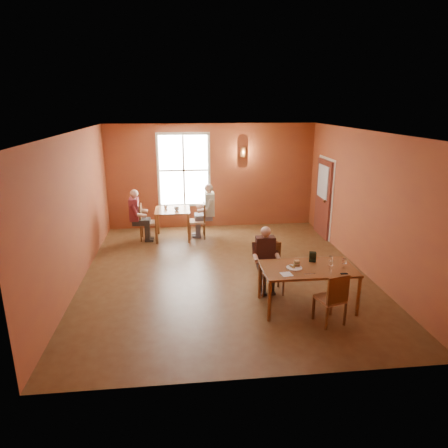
{
  "coord_description": "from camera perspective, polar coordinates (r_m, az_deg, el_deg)",
  "views": [
    {
      "loc": [
        -0.9,
        -7.94,
        3.53
      ],
      "look_at": [
        0.0,
        0.2,
        1.05
      ],
      "focal_mm": 32.0,
      "sensor_mm": 36.0,
      "label": 1
    }
  ],
  "objects": [
    {
      "name": "diner_white",
      "position": [
        10.79,
        -3.75,
        1.65
      ],
      "size": [
        0.57,
        0.57,
        1.41
      ],
      "primitive_type": null,
      "rotation": [
        0.0,
        0.0,
        1.57
      ],
      "color": "white",
      "rests_on": "ground"
    },
    {
      "name": "wall_back",
      "position": [
        11.65,
        -1.79,
        6.81
      ],
      "size": [
        6.0,
        0.04,
        3.0
      ],
      "primitive_type": "cube",
      "color": "brown",
      "rests_on": "ground"
    },
    {
      "name": "door",
      "position": [
        11.21,
        13.92,
        3.57
      ],
      "size": [
        0.12,
        1.04,
        2.1
      ],
      "primitive_type": "cube",
      "color": "maroon",
      "rests_on": "ground"
    },
    {
      "name": "second_table",
      "position": [
        10.87,
        -7.3,
        0.0
      ],
      "size": [
        0.92,
        0.92,
        0.81
      ],
      "primitive_type": null,
      "color": "brown",
      "rests_on": "ground"
    },
    {
      "name": "sunglasses",
      "position": [
        7.1,
        16.79,
        -6.79
      ],
      "size": [
        0.12,
        0.04,
        0.01
      ],
      "primitive_type": "cube",
      "rotation": [
        0.0,
        0.0,
        0.03
      ],
      "color": "black",
      "rests_on": "main_table"
    },
    {
      "name": "cup_b",
      "position": [
        10.86,
        -8.36,
        2.43
      ],
      "size": [
        0.14,
        0.14,
        0.1
      ],
      "primitive_type": "imported",
      "rotation": [
        0.0,
        0.0,
        -0.36
      ],
      "color": "white",
      "rests_on": "second_table"
    },
    {
      "name": "goblet_b",
      "position": [
        7.32,
        16.78,
        -5.36
      ],
      "size": [
        0.09,
        0.09,
        0.18
      ],
      "primitive_type": null,
      "rotation": [
        0.0,
        0.0,
        -0.2
      ],
      "color": "white",
      "rests_on": "main_table"
    },
    {
      "name": "goblet_c",
      "position": [
        7.17,
        14.96,
        -5.67
      ],
      "size": [
        0.1,
        0.1,
        0.19
      ],
      "primitive_type": null,
      "rotation": [
        0.0,
        0.0,
        0.42
      ],
      "color": "white",
      "rests_on": "main_table"
    },
    {
      "name": "wall_right",
      "position": [
        9.07,
        19.36,
        2.96
      ],
      "size": [
        0.04,
        7.0,
        3.0
      ],
      "primitive_type": "cube",
      "color": "brown",
      "rests_on": "ground"
    },
    {
      "name": "main_table",
      "position": [
        7.37,
        11.76,
        -8.83
      ],
      "size": [
        1.63,
        0.92,
        0.76
      ],
      "primitive_type": null,
      "color": "brown",
      "rests_on": "ground"
    },
    {
      "name": "ground",
      "position": [
        8.74,
        0.14,
        -6.99
      ],
      "size": [
        6.0,
        7.0,
        0.01
      ],
      "primitive_type": "cube",
      "color": "brown",
      "rests_on": "ground"
    },
    {
      "name": "knife",
      "position": [
        6.96,
        12.16,
        -6.98
      ],
      "size": [
        0.2,
        0.02,
        0.0
      ],
      "primitive_type": "cube",
      "rotation": [
        0.0,
        0.0,
        0.01
      ],
      "color": "white",
      "rests_on": "main_table"
    },
    {
      "name": "menu_stand",
      "position": [
        7.43,
        12.55,
        -4.62
      ],
      "size": [
        0.13,
        0.09,
        0.2
      ],
      "primitive_type": "cube",
      "rotation": [
        0.0,
        0.0,
        -0.31
      ],
      "color": "black",
      "rests_on": "main_table"
    },
    {
      "name": "chair_diner_maroon",
      "position": [
        10.88,
        -10.74,
        0.31
      ],
      "size": [
        0.43,
        0.43,
        0.97
      ],
      "primitive_type": null,
      "rotation": [
        0.0,
        0.0,
        -1.57
      ],
      "color": "#593217",
      "rests_on": "ground"
    },
    {
      "name": "diner_maroon",
      "position": [
        10.83,
        -10.95,
        1.25
      ],
      "size": [
        0.54,
        0.54,
        1.35
      ],
      "primitive_type": null,
      "rotation": [
        0.0,
        0.0,
        -1.57
      ],
      "color": "maroon",
      "rests_on": "ground"
    },
    {
      "name": "wall_front",
      "position": [
        4.96,
        4.71,
        -7.37
      ],
      "size": [
        6.0,
        0.04,
        3.0
      ],
      "primitive_type": "cube",
      "color": "brown",
      "rests_on": "ground"
    },
    {
      "name": "chair_diner_white",
      "position": [
        10.85,
        -3.89,
        0.51
      ],
      "size": [
        0.43,
        0.43,
        0.97
      ],
      "primitive_type": null,
      "rotation": [
        0.0,
        0.0,
        1.57
      ],
      "color": "#3E250E",
      "rests_on": "ground"
    },
    {
      "name": "napkin",
      "position": [
        6.87,
        8.92,
        -7.11
      ],
      "size": [
        0.21,
        0.21,
        0.01
      ],
      "primitive_type": "cube",
      "rotation": [
        0.0,
        0.0,
        0.13
      ],
      "color": "white",
      "rests_on": "main_table"
    },
    {
      "name": "window",
      "position": [
        11.54,
        -5.77,
        7.64
      ],
      "size": [
        1.36,
        0.1,
        1.96
      ],
      "primitive_type": "cube",
      "color": "white",
      "rests_on": "wall_back"
    },
    {
      "name": "plate_food",
      "position": [
        7.13,
        10.0,
        -6.12
      ],
      "size": [
        0.34,
        0.34,
        0.04
      ],
      "primitive_type": "cylinder",
      "rotation": [
        0.0,
        0.0,
        0.24
      ],
      "color": "white",
      "rests_on": "main_table"
    },
    {
      "name": "wall_sconce",
      "position": [
        11.56,
        2.75,
        10.23
      ],
      "size": [
        0.16,
        0.16,
        0.28
      ],
      "primitive_type": "cylinder",
      "color": "brown",
      "rests_on": "wall_back"
    },
    {
      "name": "wall_left",
      "position": [
        8.46,
        -20.49,
        1.88
      ],
      "size": [
        0.04,
        7.0,
        3.0
      ],
      "primitive_type": "cube",
      "color": "brown",
      "rests_on": "ground"
    },
    {
      "name": "sandwich",
      "position": [
        7.17,
        10.36,
        -5.68
      ],
      "size": [
        0.09,
        0.08,
        0.11
      ],
      "primitive_type": "cube",
      "rotation": [
        0.0,
        0.0,
        -0.01
      ],
      "color": "tan",
      "rests_on": "main_table"
    },
    {
      "name": "diner_main",
      "position": [
        7.69,
        6.9,
        -5.59
      ],
      "size": [
        0.49,
        0.49,
        1.22
      ],
      "primitive_type": null,
      "rotation": [
        0.0,
        0.0,
        3.14
      ],
      "color": "black",
      "rests_on": "ground"
    },
    {
      "name": "chair_empty",
      "position": [
        6.93,
        14.93,
        -10.12
      ],
      "size": [
        0.5,
        0.5,
        0.91
      ],
      "primitive_type": null,
      "rotation": [
        0.0,
        0.0,
        0.28
      ],
      "color": "brown",
      "rests_on": "ground"
    },
    {
      "name": "cup_a",
      "position": [
        10.63,
        -6.77,
        2.19
      ],
      "size": [
        0.16,
        0.16,
        0.1
      ],
      "primitive_type": "imported",
      "rotation": [
        0.0,
        0.0,
        0.37
      ],
      "color": "white",
      "rests_on": "second_table"
    },
    {
      "name": "chair_diner_main",
      "position": [
        7.77,
        6.82,
        -6.41
      ],
      "size": [
        0.42,
        0.42,
        0.95
      ],
      "primitive_type": null,
      "rotation": [
        0.0,
        0.0,
        3.14
      ],
      "color": "#3E1F0D",
      "rests_on": "ground"
    },
    {
      "name": "goblet_a",
      "position": [
        7.39,
        14.96,
        -5.02
      ],
      "size": [
        0.09,
        0.09,
        0.18
      ],
      "primitive_type": null,
      "rotation": [
        0.0,
        0.0,
        0.31
      ],
      "color": "white",
      "rests_on": "main_table"
    },
    {
      "name": "ceiling",
      "position": [
        8.01,
        0.16,
        13.05
      ],
      "size": [
        6.0,
        7.0,
        0.04
      ],
      "primitive_type": "cube",
      "color": "white",
      "rests_on": "wall_back"
    }
  ]
}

